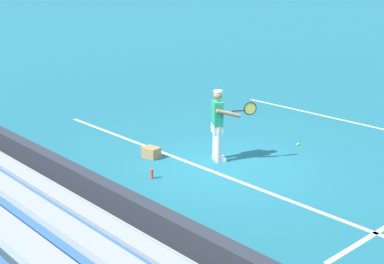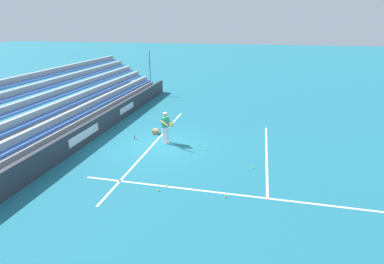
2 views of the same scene
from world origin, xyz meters
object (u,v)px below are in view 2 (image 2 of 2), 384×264
Objects in this scene: tennis_ball_on_baseline at (158,190)px; tennis_ball_toward_net at (253,167)px; tennis_ball_far_left at (206,150)px; ball_box_cardboard at (155,131)px; tennis_player at (166,127)px; water_bottle at (135,137)px; tennis_ball_near_player at (225,196)px; tennis_ball_by_box at (167,185)px.

tennis_ball_toward_net is (-2.82, 3.58, 0.00)m from tennis_ball_on_baseline.
tennis_ball_far_left is (-4.28, 1.16, 0.00)m from tennis_ball_on_baseline.
ball_box_cardboard reaches higher than tennis_ball_on_baseline.
tennis_player is 5.27m from tennis_ball_toward_net.
tennis_ball_on_baseline is (4.88, 1.20, -0.86)m from tennis_player.
ball_box_cardboard is at bearing -118.21° from tennis_ball_far_left.
tennis_ball_toward_net is 7.03m from water_bottle.
ball_box_cardboard is 7.72m from tennis_ball_near_player.
ball_box_cardboard reaches higher than tennis_ball_by_box.
tennis_ball_far_left is at bearing 166.15° from tennis_ball_by_box.
tennis_player is 25.98× the size of tennis_ball_near_player.
tennis_ball_by_box is at bearing -54.73° from tennis_ball_toward_net.
tennis_ball_by_box is at bearing 35.93° from water_bottle.
water_bottle reaches higher than tennis_ball_toward_net.
tennis_ball_toward_net is at bearing 128.22° from tennis_ball_on_baseline.
tennis_ball_on_baseline is 4.44m from tennis_ball_far_left.
water_bottle reaches higher than tennis_ball_far_left.
tennis_ball_toward_net and tennis_ball_far_left have the same top height.
tennis_ball_on_baseline is at bearing -87.20° from tennis_ball_near_player.
tennis_ball_toward_net is at bearing 58.78° from tennis_ball_far_left.
tennis_ball_near_player is 7.53m from water_bottle.
tennis_ball_by_box is at bearing 153.91° from tennis_ball_on_baseline.
water_bottle is at bearing -130.49° from tennis_ball_near_player.
water_bottle is (-4.58, -3.32, 0.08)m from tennis_ball_by_box.
tennis_ball_on_baseline is at bearing 13.82° from tennis_player.
tennis_player is at bearing -166.18° from tennis_ball_on_baseline.
tennis_ball_toward_net is 1.00× the size of tennis_ball_far_left.
water_bottle is (-4.89, -5.72, 0.08)m from tennis_ball_near_player.
tennis_player is 25.98× the size of tennis_ball_by_box.
ball_box_cardboard is 6.06× the size of tennis_ball_by_box.
tennis_ball_near_player is 2.43m from tennis_ball_by_box.
water_bottle is (-2.20, -6.68, 0.08)m from tennis_ball_toward_net.
tennis_ball_on_baseline is (0.13, -2.62, 0.00)m from tennis_ball_near_player.
tennis_ball_toward_net is at bearing 160.44° from tennis_ball_near_player.
ball_box_cardboard reaches higher than water_bottle.
tennis_ball_near_player is (4.75, 3.82, -0.86)m from tennis_player.
tennis_ball_far_left is at bearing -160.64° from tennis_ball_near_player.
tennis_player is at bearing -141.16° from tennis_ball_near_player.
ball_box_cardboard is 6.06× the size of tennis_ball_near_player.
tennis_ball_far_left is (0.59, 2.36, -0.86)m from tennis_player.
tennis_ball_near_player is at bearing -19.56° from tennis_ball_toward_net.
water_bottle reaches higher than tennis_ball_on_baseline.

